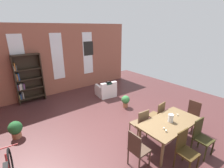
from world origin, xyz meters
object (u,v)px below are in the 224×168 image
object	(u,v)px
vase_on_table	(171,118)
dining_chair_far_right	(157,115)
dining_chair_far_left	(140,123)
dining_chair_head_right	(192,115)
dining_table	(169,125)
dining_chair_near_left	(185,149)
dining_chair_head_left	(137,149)
dining_chair_near_right	(201,136)
bookshelf_tall	(27,79)
armchair_white	(106,90)
potted_plant_corner	(126,101)
potted_plant_by_shelf	(15,129)

from	to	relation	value
vase_on_table	dining_chair_far_right	size ratio (longest dim) A/B	0.23
dining_chair_far_left	dining_chair_far_right	bearing A→B (deg)	-0.00
dining_chair_head_right	dining_chair_far_right	size ratio (longest dim) A/B	1.00
dining_table	dining_chair_near_left	distance (m)	0.79
dining_chair_head_left	dining_chair_near_right	bearing A→B (deg)	-22.65
dining_chair_near_left	bookshelf_tall	bearing A→B (deg)	107.68
dining_table	dining_chair_far_right	bearing A→B (deg)	59.86
armchair_white	potted_plant_corner	world-z (taller)	armchair_white
dining_chair_far_right	bookshelf_tall	bearing A→B (deg)	119.86
dining_chair_far_right	armchair_white	world-z (taller)	dining_chair_far_right
dining_chair_head_right	potted_plant_corner	world-z (taller)	dining_chair_head_right
vase_on_table	potted_plant_by_shelf	size ratio (longest dim) A/B	0.41
dining_chair_far_left	armchair_white	bearing A→B (deg)	71.24
dining_chair_near_right	potted_plant_corner	size ratio (longest dim) A/B	1.89
armchair_white	potted_plant_corner	xyz separation A→B (m)	(-0.06, -1.44, 0.01)
dining_chair_head_left	potted_plant_by_shelf	distance (m)	3.62
vase_on_table	dining_chair_near_right	distance (m)	0.85
dining_chair_head_right	bookshelf_tall	bearing A→B (deg)	123.32
dining_table	dining_chair_far_left	bearing A→B (deg)	120.17
vase_on_table	dining_chair_far_left	world-z (taller)	vase_on_table
dining_chair_near_right	dining_chair_far_left	world-z (taller)	same
dining_table	vase_on_table	bearing A→B (deg)	0.00
vase_on_table	dining_chair_far_left	distance (m)	0.87
dining_chair_near_left	dining_chair_far_left	size ratio (longest dim) A/B	1.00
dining_chair_far_left	armchair_white	world-z (taller)	dining_chair_far_left
dining_chair_head_left	vase_on_table	bearing A→B (deg)	0.02
armchair_white	potted_plant_by_shelf	distance (m)	4.07
dining_chair_near_left	dining_table	bearing A→B (deg)	60.58
dining_chair_head_left	armchair_white	xyz separation A→B (m)	(1.92, 3.87, -0.23)
vase_on_table	dining_chair_near_left	xyz separation A→B (m)	(-0.40, -0.68, -0.34)
dining_chair_far_right	dining_chair_far_left	bearing A→B (deg)	180.00
vase_on_table	potted_plant_corner	xyz separation A→B (m)	(0.61, 2.43, -0.56)
vase_on_table	bookshelf_tall	world-z (taller)	bookshelf_tall
dining_chair_near_left	dining_chair_head_left	world-z (taller)	same
dining_chair_head_right	bookshelf_tall	distance (m)	6.52
dining_chair_head_right	dining_table	bearing A→B (deg)	-179.92
dining_chair_head_left	bookshelf_tall	world-z (taller)	bookshelf_tall
dining_chair_head_right	dining_chair_head_left	world-z (taller)	same
vase_on_table	armchair_white	size ratio (longest dim) A/B	0.24
dining_chair_head_right	potted_plant_by_shelf	bearing A→B (deg)	146.62
vase_on_table	armchair_white	world-z (taller)	vase_on_table
dining_table	potted_plant_by_shelf	distance (m)	4.45
dining_chair_near_left	dining_chair_far_left	xyz separation A→B (m)	(-0.01, 1.36, 0.00)
dining_chair_near_right	dining_chair_near_left	xyz separation A→B (m)	(-0.78, 0.00, 0.00)
vase_on_table	armchair_white	xyz separation A→B (m)	(0.67, 3.87, -0.57)
bookshelf_tall	dining_chair_near_left	bearing A→B (deg)	-72.32
dining_chair_far_left	dining_chair_far_right	size ratio (longest dim) A/B	1.00
dining_chair_far_left	dining_chair_head_right	bearing A→B (deg)	-22.59
dining_chair_near_left	potted_plant_corner	distance (m)	3.28
dining_chair_far_left	bookshelf_tall	distance (m)	5.16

